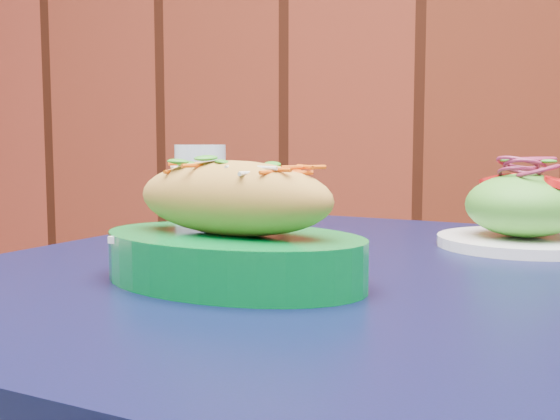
# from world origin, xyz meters

# --- Properties ---
(cafe_table) EXTENTS (0.97, 0.97, 0.75)m
(cafe_table) POSITION_xyz_m (0.04, 1.60, 0.66)
(cafe_table) COLOR black
(cafe_table) RESTS_ON ground
(banh_mi_basket) EXTENTS (0.29, 0.23, 0.12)m
(banh_mi_basket) POSITION_xyz_m (-0.08, 1.50, 0.79)
(banh_mi_basket) COLOR #006E28
(banh_mi_basket) RESTS_ON cafe_table
(salad_plate) EXTENTS (0.20, 0.20, 0.11)m
(salad_plate) POSITION_xyz_m (0.19, 1.78, 0.79)
(salad_plate) COLOR white
(salad_plate) RESTS_ON cafe_table
(water_glass) EXTENTS (0.07, 0.07, 0.12)m
(water_glass) POSITION_xyz_m (-0.24, 1.86, 0.81)
(water_glass) COLOR silver
(water_glass) RESTS_ON cafe_table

